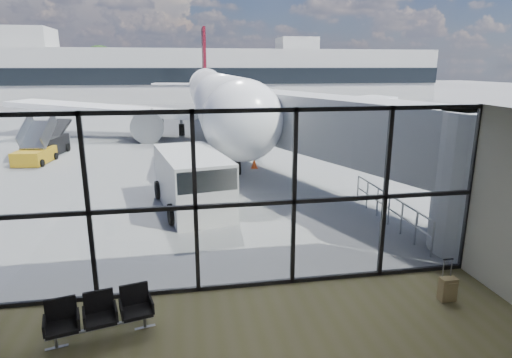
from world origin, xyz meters
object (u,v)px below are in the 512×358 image
object	(u,v)px
suitcase	(448,289)
airliner	(215,97)
mobile_stairs	(35,154)
belt_loader	(48,144)
seating_row	(100,312)
service_van	(193,181)

from	to	relation	value
suitcase	airliner	size ratio (longest dim) A/B	0.03
suitcase	mobile_stairs	distance (m)	22.94
belt_loader	seating_row	bearing A→B (deg)	-64.56
seating_row	belt_loader	size ratio (longest dim) A/B	0.47
airliner	belt_loader	bearing A→B (deg)	-146.58
suitcase	service_van	bearing A→B (deg)	124.62
suitcase	belt_loader	xyz separation A→B (m)	(-14.36, 20.31, 0.35)
seating_row	airliner	xyz separation A→B (m)	(4.70, 27.53, 2.46)
seating_row	suitcase	size ratio (longest dim) A/B	2.03
belt_loader	mobile_stairs	world-z (taller)	mobile_stairs
service_van	belt_loader	size ratio (longest dim) A/B	1.20
airliner	mobile_stairs	size ratio (longest dim) A/B	11.29
airliner	mobile_stairs	distance (m)	15.09
service_van	mobile_stairs	xyz separation A→B (m)	(-8.73, 9.83, -0.58)
service_van	suitcase	bearing A→B (deg)	-65.24
seating_row	mobile_stairs	distance (m)	18.95
suitcase	service_van	world-z (taller)	service_van
airliner	belt_loader	distance (m)	13.54
airliner	suitcase	bearing A→B (deg)	-83.04
service_van	mobile_stairs	world-z (taller)	mobile_stairs
suitcase	mobile_stairs	xyz separation A→B (m)	(-14.42, 17.83, 0.23)
belt_loader	mobile_stairs	distance (m)	2.48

